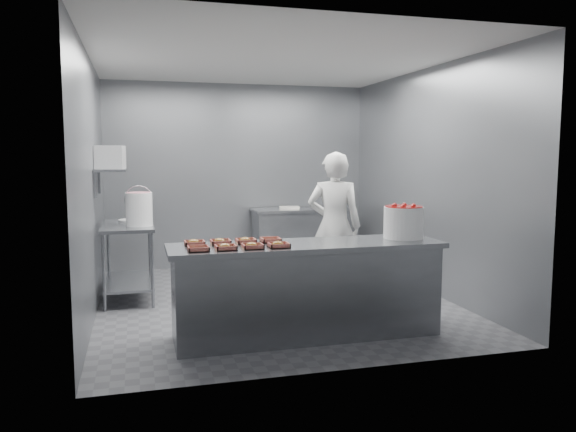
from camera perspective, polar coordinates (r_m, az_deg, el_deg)
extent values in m
plane|color=#4C4C51|center=(6.75, -1.50, -8.57)|extent=(4.50, 4.50, 0.00)
plane|color=white|center=(6.61, -1.57, 15.58)|extent=(4.50, 4.50, 0.00)
cube|color=slate|center=(8.74, -5.03, 4.09)|extent=(4.00, 0.04, 2.80)
cube|color=slate|center=(6.37, -19.33, 2.94)|extent=(0.04, 4.50, 2.80)
cube|color=slate|center=(7.27, 13.99, 3.49)|extent=(0.04, 4.50, 2.80)
cube|color=slate|center=(5.30, 1.93, -3.04)|extent=(2.60, 0.70, 0.05)
cube|color=slate|center=(5.39, 1.92, -7.76)|extent=(2.50, 0.64, 0.85)
cube|color=slate|center=(7.00, -15.97, -0.95)|extent=(0.60, 1.20, 0.04)
cube|color=slate|center=(7.11, -15.80, -6.39)|extent=(0.56, 1.15, 0.03)
cylinder|color=slate|center=(6.52, -18.20, -5.46)|extent=(0.04, 0.04, 0.88)
cylinder|color=slate|center=(6.52, -13.61, -5.33)|extent=(0.04, 0.04, 0.88)
cylinder|color=slate|center=(7.62, -17.77, -3.77)|extent=(0.04, 0.04, 0.88)
cylinder|color=slate|center=(7.62, -13.86, -3.66)|extent=(0.04, 0.04, 0.88)
cube|color=slate|center=(8.64, 1.30, 0.60)|extent=(1.50, 0.60, 0.05)
cube|color=slate|center=(8.70, 1.29, -2.35)|extent=(1.44, 0.55, 0.85)
cube|color=slate|center=(6.95, -17.54, 4.50)|extent=(0.35, 0.90, 0.03)
cube|color=tan|center=(4.93, -9.10, -3.28)|extent=(0.18, 0.18, 0.04)
cube|color=white|center=(4.95, -8.60, -3.35)|extent=(0.10, 0.06, 0.00)
cube|color=tan|center=(4.96, -6.34, -3.18)|extent=(0.18, 0.18, 0.04)
cube|color=white|center=(4.99, -5.85, -3.25)|extent=(0.10, 0.06, 0.00)
ellipsoid|color=gold|center=(4.96, -6.45, -3.07)|extent=(0.10, 0.10, 0.05)
cube|color=tan|center=(5.00, -3.62, -3.07)|extent=(0.18, 0.18, 0.04)
cube|color=white|center=(5.03, -3.15, -3.14)|extent=(0.10, 0.06, 0.00)
ellipsoid|color=gold|center=(5.00, -3.73, -2.97)|extent=(0.10, 0.10, 0.05)
cube|color=tan|center=(5.06, -0.95, -2.96)|extent=(0.18, 0.18, 0.04)
cube|color=white|center=(5.08, -0.50, -3.03)|extent=(0.10, 0.06, 0.00)
ellipsoid|color=gold|center=(5.05, -1.06, -2.86)|extent=(0.10, 0.10, 0.05)
cube|color=tan|center=(5.24, -9.46, -2.72)|extent=(0.18, 0.18, 0.04)
cube|color=white|center=(5.26, -8.99, -2.79)|extent=(0.10, 0.06, 0.00)
ellipsoid|color=gold|center=(5.24, -9.58, -2.62)|extent=(0.10, 0.10, 0.05)
cube|color=tan|center=(5.27, -6.86, -2.63)|extent=(0.18, 0.18, 0.04)
cube|color=white|center=(5.29, -6.40, -2.70)|extent=(0.10, 0.06, 0.00)
ellipsoid|color=gold|center=(5.26, -6.97, -2.53)|extent=(0.10, 0.10, 0.05)
cube|color=tan|center=(5.31, -4.30, -2.54)|extent=(0.18, 0.18, 0.04)
cube|color=white|center=(5.33, -3.85, -2.60)|extent=(0.10, 0.06, 0.00)
ellipsoid|color=gold|center=(5.30, -4.40, -2.44)|extent=(0.10, 0.10, 0.05)
cube|color=tan|center=(5.36, -1.77, -2.44)|extent=(0.18, 0.18, 0.04)
cube|color=white|center=(5.38, -1.34, -2.50)|extent=(0.10, 0.06, 0.00)
imported|color=silver|center=(6.73, 4.73, -1.00)|extent=(0.76, 0.64, 1.76)
cylinder|color=white|center=(5.70, 11.65, -0.66)|extent=(0.39, 0.39, 0.31)
cylinder|color=red|center=(5.68, 11.68, 0.81)|extent=(0.37, 0.37, 0.04)
cylinder|color=white|center=(6.77, -14.90, 0.67)|extent=(0.31, 0.31, 0.39)
cylinder|color=#D56A87|center=(6.76, -14.94, 2.27)|extent=(0.29, 0.29, 0.02)
torus|color=slate|center=(6.76, -14.93, 1.65)|extent=(0.32, 0.01, 0.32)
cylinder|color=white|center=(7.28, -15.69, -0.42)|extent=(0.36, 0.36, 0.02)
cube|color=#CCB28C|center=(7.32, -15.27, -0.38)|extent=(0.17, 0.15, 0.02)
cube|color=gray|center=(6.87, -17.61, 5.72)|extent=(0.35, 0.39, 0.27)
cube|color=silver|center=(8.59, 0.14, 0.85)|extent=(0.34, 0.28, 0.04)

